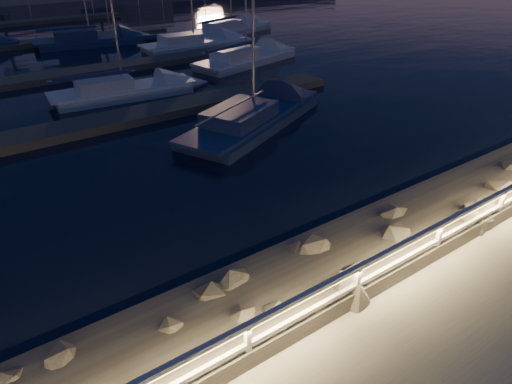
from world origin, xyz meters
The scene contains 11 objects.
ground centered at (0.00, 0.00, 0.00)m, with size 400.00×400.00×0.00m, color #A29B93.
harbor_water centered at (0.00, 31.22, -0.97)m, with size 400.00×440.00×0.60m.
guard_rail centered at (-0.07, 0.00, 0.77)m, with size 44.11×0.12×1.06m.
riprap centered at (2.13, 1.16, -0.15)m, with size 38.01×2.83×1.34m.
floating_docks centered at (0.00, 32.50, -0.40)m, with size 22.00×36.00×0.40m.
sailboat_b centered at (-0.09, 19.97, -0.15)m, with size 8.26×3.19×13.73m.
sailboat_c centered at (10.08, 22.41, -0.15)m, with size 9.14×4.61×14.95m.
sailboat_d centered at (3.33, 11.89, -0.14)m, with size 9.76×6.36×16.14m.
sailboat_g centered at (9.47, 29.21, -0.14)m, with size 8.98×3.07×15.02m.
sailboat_k centered at (3.00, 35.47, -0.14)m, with size 9.33×4.09×15.33m.
sailboat_l centered at (15.69, 33.14, -0.14)m, with size 9.87×5.49×16.10m.
Camera 1 is at (-8.49, -5.18, 7.37)m, focal length 32.00 mm.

